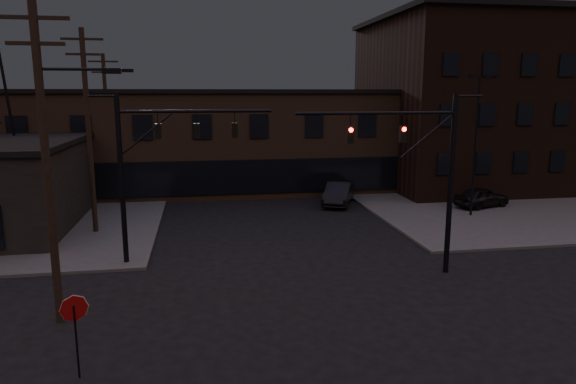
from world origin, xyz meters
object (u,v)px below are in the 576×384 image
Objects in this scene: traffic_signal_near at (428,165)px; car_crossing at (339,193)px; parked_car_lot_a at (482,197)px; traffic_signal_far at (149,159)px; parked_car_lot_b at (479,179)px; stop_sign at (75,317)px.

traffic_signal_near is 1.62× the size of car_crossing.
traffic_signal_near is 1.93× the size of parked_car_lot_a.
traffic_signal_far is 1.72× the size of parked_car_lot_b.
parked_car_lot_b is (25.63, 15.32, -4.19)m from traffic_signal_far.
traffic_signal_near is 15.67m from parked_car_lot_a.
car_crossing reaches higher than parked_car_lot_a.
traffic_signal_far reaches higher than stop_sign.
car_crossing is (-13.42, -3.96, -0.01)m from parked_car_lot_b.
car_crossing is (0.14, 14.87, -4.12)m from traffic_signal_near.
traffic_signal_far is at bearing -113.63° from car_crossing.
parked_car_lot_a reaches higher than parked_car_lot_b.
stop_sign is 0.60× the size of parked_car_lot_a.
stop_sign reaches higher than parked_car_lot_b.
parked_car_lot_b is at bearing 30.87° from traffic_signal_far.
parked_car_lot_a is at bearing 168.02° from parked_car_lot_b.
parked_car_lot_a is at bearing 38.28° from stop_sign.
parked_car_lot_a is 0.89× the size of parked_car_lot_b.
parked_car_lot_b is 13.99m from car_crossing.
traffic_signal_near is at bearing -67.12° from car_crossing.
parked_car_lot_a is 10.02m from car_crossing.
traffic_signal_near reaches higher than stop_sign.
traffic_signal_far is 1.62× the size of car_crossing.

